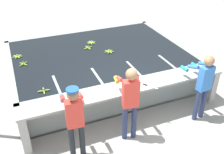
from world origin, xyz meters
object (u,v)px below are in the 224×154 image
object	(u,v)px
banana_bunch_floating_2	(91,42)
banana_bunch_floating_3	(17,56)
knife_0	(148,86)
banana_bunch_floating_4	(44,91)
worker_1	(130,98)
worker_0	(75,117)
worker_2	(203,82)
banana_bunch_floating_5	(109,51)
banana_bunch_floating_1	(23,64)
banana_bunch_floating_0	(88,48)

from	to	relation	value
banana_bunch_floating_2	banana_bunch_floating_3	world-z (taller)	same
knife_0	banana_bunch_floating_2	bearing A→B (deg)	98.70
banana_bunch_floating_4	knife_0	distance (m)	2.27
banana_bunch_floating_4	knife_0	size ratio (longest dim) A/B	0.93
worker_1	banana_bunch_floating_4	size ratio (longest dim) A/B	6.07
worker_0	knife_0	distance (m)	1.86
worker_0	worker_2	size ratio (longest dim) A/B	0.98
banana_bunch_floating_3	worker_0	bearing A→B (deg)	-76.32
banana_bunch_floating_3	banana_bunch_floating_5	distance (m)	2.47
banana_bunch_floating_5	knife_0	world-z (taller)	banana_bunch_floating_5
banana_bunch_floating_1	knife_0	bearing A→B (deg)	-40.47
worker_1	banana_bunch_floating_2	xyz separation A→B (m)	(0.21, 3.09, -0.09)
worker_0	banana_bunch_floating_0	bearing A→B (deg)	67.73
worker_0	banana_bunch_floating_5	size ratio (longest dim) A/B	5.76
banana_bunch_floating_5	banana_bunch_floating_2	bearing A→B (deg)	108.69
worker_2	banana_bunch_floating_1	size ratio (longest dim) A/B	6.87
worker_1	banana_bunch_floating_3	bearing A→B (deg)	122.80
banana_bunch_floating_0	banana_bunch_floating_2	size ratio (longest dim) A/B	1.00
banana_bunch_floating_5	knife_0	xyz separation A→B (m)	(0.15, -1.94, -0.01)
worker_2	knife_0	world-z (taller)	worker_2
banana_bunch_floating_1	banana_bunch_floating_3	distance (m)	0.51
banana_bunch_floating_3	banana_bunch_floating_1	bearing A→B (deg)	-78.61
banana_bunch_floating_1	banana_bunch_floating_3	xyz separation A→B (m)	(-0.10, 0.50, -0.00)
banana_bunch_floating_5	banana_bunch_floating_0	bearing A→B (deg)	135.73
banana_bunch_floating_3	banana_bunch_floating_4	bearing A→B (deg)	-79.01
worker_2	banana_bunch_floating_0	world-z (taller)	worker_2
banana_bunch_floating_2	knife_0	world-z (taller)	banana_bunch_floating_2
banana_bunch_floating_1	banana_bunch_floating_5	size ratio (longest dim) A/B	0.85
worker_0	banana_bunch_floating_3	bearing A→B (deg)	103.68
banana_bunch_floating_1	banana_bunch_floating_4	xyz separation A→B (m)	(0.27, -1.42, 0.00)
banana_bunch_floating_5	knife_0	bearing A→B (deg)	-85.50
knife_0	worker_1	bearing A→B (deg)	-148.73
banana_bunch_floating_1	banana_bunch_floating_3	size ratio (longest dim) A/B	0.86
worker_2	banana_bunch_floating_1	xyz separation A→B (m)	(-3.60, 2.49, -0.05)
banana_bunch_floating_4	worker_2	bearing A→B (deg)	-17.88
worker_1	banana_bunch_floating_1	xyz separation A→B (m)	(-1.81, 2.46, -0.09)
banana_bunch_floating_3	banana_bunch_floating_5	size ratio (longest dim) A/B	1.00
worker_2	banana_bunch_floating_2	size ratio (longest dim) A/B	5.87
banana_bunch_floating_1	knife_0	world-z (taller)	banana_bunch_floating_1
banana_bunch_floating_1	banana_bunch_floating_4	bearing A→B (deg)	-79.15
banana_bunch_floating_3	worker_1	bearing A→B (deg)	-57.20
worker_1	banana_bunch_floating_5	world-z (taller)	worker_1
worker_0	banana_bunch_floating_0	distance (m)	3.10
banana_bunch_floating_0	banana_bunch_floating_3	world-z (taller)	same
banana_bunch_floating_0	knife_0	xyz separation A→B (m)	(0.62, -2.39, -0.01)
banana_bunch_floating_4	banana_bunch_floating_5	distance (m)	2.38
worker_1	banana_bunch_floating_1	size ratio (longest dim) A/B	7.12
banana_bunch_floating_3	banana_bunch_floating_4	world-z (taller)	same
banana_bunch_floating_1	banana_bunch_floating_4	distance (m)	1.45
banana_bunch_floating_1	banana_bunch_floating_0	bearing A→B (deg)	9.77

